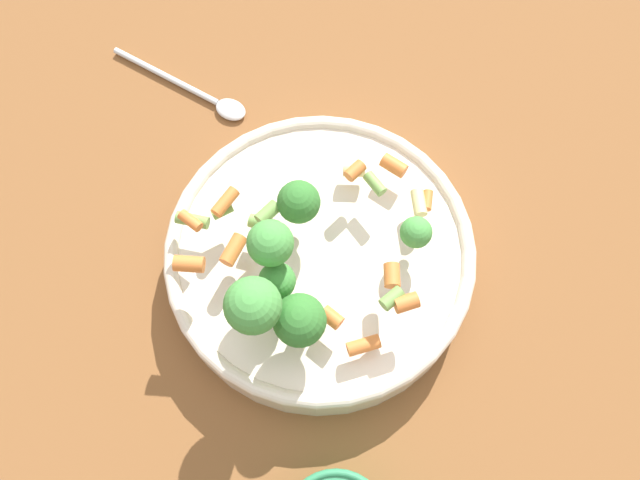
{
  "coord_description": "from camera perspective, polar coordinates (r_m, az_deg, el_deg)",
  "views": [
    {
      "loc": [
        0.08,
        0.2,
        0.59
      ],
      "look_at": [
        0.0,
        0.0,
        0.07
      ],
      "focal_mm": 35.0,
      "sensor_mm": 36.0,
      "label": 1
    }
  ],
  "objects": [
    {
      "name": "spoon",
      "position": [
        0.74,
        -10.71,
        12.91
      ],
      "size": [
        0.12,
        0.15,
        0.01
      ],
      "rotation": [
        0.0,
        0.0,
        8.52
      ],
      "color": "silver",
      "rests_on": "ground_plane"
    },
    {
      "name": "pasta_salad",
      "position": [
        0.52,
        -2.56,
        -2.64
      ],
      "size": [
        0.25,
        0.18,
        0.1
      ],
      "color": "#8CB766",
      "rests_on": "bowl"
    },
    {
      "name": "ground_plane",
      "position": [
        0.63,
        0.0,
        -2.44
      ],
      "size": [
        3.0,
        3.0,
        0.0
      ],
      "primitive_type": "plane",
      "color": "brown"
    },
    {
      "name": "bowl",
      "position": [
        0.6,
        0.0,
        -1.49
      ],
      "size": [
        0.29,
        0.29,
        0.05
      ],
      "color": "beige",
      "rests_on": "ground_plane"
    }
  ]
}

